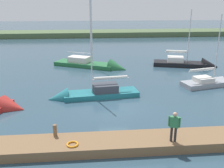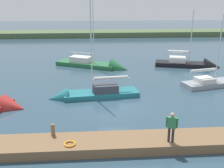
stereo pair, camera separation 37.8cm
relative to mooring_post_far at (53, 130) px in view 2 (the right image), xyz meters
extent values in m
plane|color=#2D4756|center=(-4.00, -5.00, -0.92)|extent=(200.00, 200.00, 0.00)
cube|color=#4C603D|center=(-4.00, -50.57, -0.92)|extent=(180.00, 8.00, 2.40)
cube|color=brown|center=(-4.00, 0.72, -0.64)|extent=(26.70, 2.04, 0.57)
cylinder|color=brown|center=(0.00, 0.00, 0.00)|extent=(0.22, 0.22, 0.70)
torus|color=orange|center=(-1.06, 1.12, -0.30)|extent=(0.66, 0.66, 0.10)
cube|color=gray|center=(-14.11, -9.97, -0.83)|extent=(5.97, 3.19, 0.75)
cube|color=silver|center=(-13.39, -9.79, -0.22)|extent=(1.96, 1.81, 0.47)
cylinder|color=silver|center=(-14.62, -10.09, 2.79)|extent=(0.10, 0.10, 6.49)
cylinder|color=silver|center=(-13.11, -9.72, 0.70)|extent=(3.05, 0.81, 0.08)
cylinder|color=silver|center=(-13.11, -9.72, 0.82)|extent=(2.78, 0.89, 0.23)
cube|color=#236638|center=(-1.52, -19.18, -0.88)|extent=(8.28, 5.72, 0.92)
cone|color=#236638|center=(-5.66, -17.12, -0.88)|extent=(2.97, 3.08, 2.37)
cube|color=silver|center=(-0.76, -19.56, -0.06)|extent=(3.14, 2.63, 0.72)
cylinder|color=silver|center=(-2.51, -18.69, 4.13)|extent=(0.09, 0.09, 9.10)
cylinder|color=silver|center=(-0.88, -19.50, 0.83)|extent=(3.30, 1.69, 0.07)
cube|color=#1E6B75|center=(-3.08, -7.82, -0.89)|extent=(6.75, 2.66, 0.82)
cone|color=#1E6B75|center=(0.66, -7.39, -0.89)|extent=(1.94, 2.11, 1.92)
cube|color=#333842|center=(-3.44, -7.86, -0.13)|extent=(2.32, 1.80, 0.70)
cylinder|color=silver|center=(-2.29, -7.73, 3.72)|extent=(0.11, 0.11, 8.41)
cylinder|color=silver|center=(-3.95, -7.92, 0.66)|extent=(3.34, 0.47, 0.09)
cylinder|color=silver|center=(-3.95, -7.92, 0.78)|extent=(3.02, 0.57, 0.23)
cube|color=black|center=(-13.92, -18.25, -0.83)|extent=(7.00, 3.97, 0.89)
cone|color=black|center=(-17.65, -17.18, -0.83)|extent=(2.52, 2.67, 2.21)
cube|color=silver|center=(-13.41, -18.40, -0.04)|extent=(2.41, 2.13, 0.69)
cylinder|color=silver|center=(-14.83, -17.99, 2.96)|extent=(0.12, 0.12, 6.69)
cylinder|color=silver|center=(-13.45, -18.39, 0.88)|extent=(2.80, 0.89, 0.10)
cylinder|color=silver|center=(-13.45, -18.39, 1.00)|extent=(2.58, 1.03, 0.32)
cone|color=#B22823|center=(3.94, -5.53, -0.88)|extent=(2.30, 2.44, 2.01)
cylinder|color=#28282D|center=(-6.57, 1.19, 0.09)|extent=(0.14, 0.14, 0.89)
cylinder|color=#28282D|center=(-6.77, 1.28, 0.09)|extent=(0.14, 0.14, 0.89)
cube|color=#337F4C|center=(-6.67, 1.24, 0.85)|extent=(0.53, 0.40, 0.63)
sphere|color=tan|center=(-6.67, 1.24, 1.31)|extent=(0.24, 0.24, 0.24)
cylinder|color=#337F4C|center=(-6.41, 1.11, 0.86)|extent=(0.09, 0.09, 0.60)
cylinder|color=#337F4C|center=(-6.93, 1.36, 0.86)|extent=(0.09, 0.09, 0.60)
camera|label=1|loc=(-2.12, 13.47, 7.12)|focal=40.68mm
camera|label=2|loc=(-2.49, 13.50, 7.12)|focal=40.68mm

